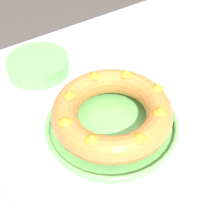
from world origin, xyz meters
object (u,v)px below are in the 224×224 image
object	(u,v)px
fork	(2,161)
cake_knife	(18,162)
side_bowl	(38,65)
serving_dish	(112,125)
bundt_cake	(112,112)

from	to	relation	value
fork	cake_knife	xyz separation A→B (m)	(0.03, -0.02, 0.00)
side_bowl	cake_knife	bearing A→B (deg)	-122.97
serving_dish	side_bowl	world-z (taller)	side_bowl
bundt_cake	fork	size ratio (longest dim) A/B	1.42
bundt_cake	side_bowl	world-z (taller)	bundt_cake
bundt_cake	fork	world-z (taller)	bundt_cake
bundt_cake	cake_knife	size ratio (longest dim) A/B	1.53
cake_knife	side_bowl	xyz separation A→B (m)	(0.17, 0.26, 0.02)
bundt_cake	fork	bearing A→B (deg)	167.96
serving_dish	bundt_cake	distance (m)	0.04
cake_knife	side_bowl	distance (m)	0.31
bundt_cake	cake_knife	xyz separation A→B (m)	(-0.22, 0.03, -0.05)
cake_knife	bundt_cake	bearing A→B (deg)	-12.60
serving_dish	fork	distance (m)	0.26
fork	cake_knife	world-z (taller)	cake_knife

